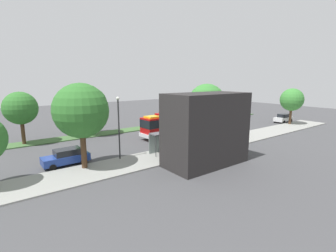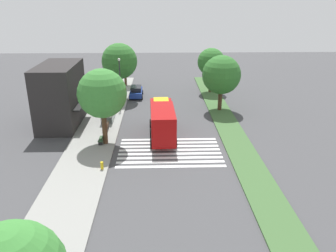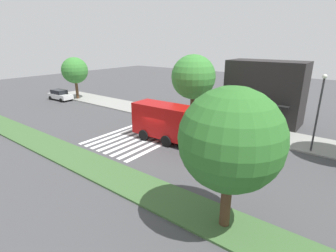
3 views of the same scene
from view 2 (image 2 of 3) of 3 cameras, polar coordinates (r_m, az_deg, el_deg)
The scene contains 17 objects.
ground_plane at distance 36.78m, azimuth 0.17°, elevation -2.73°, with size 120.00×120.00×0.00m, color #424244.
sidewalk at distance 37.42m, azimuth -12.45°, elevation -2.71°, with size 60.00×4.88×0.14m, color gray.
median_strip at distance 37.66m, azimuth 11.24°, elevation -2.46°, with size 60.00×3.00×0.14m, color #3D6033.
crosswalk at distance 34.61m, azimuth 0.29°, elevation -4.32°, with size 6.75×10.31×0.01m.
fire_truck at distance 37.56m, azimuth -0.98°, elevation 1.13°, with size 9.01×2.98×3.63m.
parked_car_mid at distance 53.11m, azimuth -5.33°, elevation 5.76°, with size 4.54×2.12×1.69m.
bus_stop_shelter at distance 43.25m, azimuth -9.60°, elevation 3.36°, with size 3.50×1.40×2.46m.
bench_near_shelter at distance 39.95m, azimuth -10.23°, elevation -0.17°, with size 1.60×0.50×0.90m.
bench_west_of_shelter at distance 36.91m, azimuth -10.95°, elevation -2.05°, with size 1.60×0.50×0.90m.
street_lamp at distance 47.57m, azimuth -8.01°, elevation 7.80°, with size 0.36×0.36×6.72m.
storefront_building at distance 42.70m, azimuth -17.52°, elevation 4.90°, with size 8.62×5.11×7.31m.
sidewalk_tree_west at distance 35.03m, azimuth -10.92°, elevation 5.30°, with size 4.99×4.99×7.93m.
sidewalk_tree_east at distance 51.16m, azimuth -8.09°, elevation 10.63°, with size 5.19×5.19×8.20m.
sidewalk_tree_far_east at distance 59.11m, azimuth -7.21°, elevation 10.47°, with size 3.81×3.81×5.88m.
median_tree_far_west at distance 46.01m, azimuth 8.89°, elevation 8.40°, with size 5.11×5.11×7.37m.
median_tree_west at distance 54.97m, azimuth 7.20°, elevation 10.53°, with size 4.29×4.29×6.94m.
fire_hydrant at distance 31.50m, azimuth -10.95°, elevation -6.47°, with size 0.28×0.28×0.70m, color gold.
Camera 2 is at (-33.61, 1.05, 14.90)m, focal length 36.57 mm.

